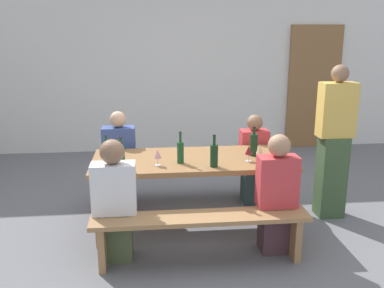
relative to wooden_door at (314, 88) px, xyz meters
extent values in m
plane|color=slate|center=(-2.43, -2.99, -1.05)|extent=(24.00, 24.00, 0.00)
cube|color=silver|center=(-2.43, 0.14, 0.55)|extent=(14.00, 0.20, 3.20)
cube|color=olive|center=(0.00, 0.00, 0.00)|extent=(0.90, 0.06, 2.10)
cube|color=olive|center=(-2.43, -2.99, -0.33)|extent=(2.01, 0.88, 0.05)
cylinder|color=olive|center=(-3.36, -3.36, -0.70)|extent=(0.07, 0.07, 0.70)
cylinder|color=olive|center=(-1.50, -3.36, -0.70)|extent=(0.07, 0.07, 0.70)
cylinder|color=olive|center=(-3.36, -2.61, -0.70)|extent=(0.07, 0.07, 0.70)
cylinder|color=olive|center=(-1.50, -2.61, -0.70)|extent=(0.07, 0.07, 0.70)
cube|color=#9E7247|center=(-2.43, -3.72, -0.62)|extent=(1.91, 0.30, 0.04)
cube|color=#9E7247|center=(-3.29, -3.72, -0.84)|extent=(0.06, 0.24, 0.41)
cube|color=#9E7247|center=(-1.57, -3.72, -0.84)|extent=(0.06, 0.24, 0.41)
cube|color=#9E7247|center=(-2.43, -2.25, -0.62)|extent=(1.91, 0.30, 0.04)
cube|color=#9E7247|center=(-3.29, -2.25, -0.84)|extent=(0.06, 0.24, 0.41)
cube|color=#9E7247|center=(-1.57, -2.25, -0.84)|extent=(0.06, 0.24, 0.41)
cylinder|color=#143319|center=(-2.25, -3.28, -0.19)|extent=(0.08, 0.08, 0.21)
cylinder|color=#143319|center=(-2.25, -3.28, -0.04)|extent=(0.03, 0.03, 0.09)
cylinder|color=black|center=(-2.25, -3.28, 0.01)|extent=(0.03, 0.03, 0.01)
cylinder|color=#194723|center=(-3.25, -3.26, -0.19)|extent=(0.06, 0.06, 0.22)
cylinder|color=#194723|center=(-3.25, -3.26, -0.03)|extent=(0.02, 0.02, 0.09)
cylinder|color=black|center=(-3.25, -3.26, 0.02)|extent=(0.02, 0.02, 0.01)
cylinder|color=#143319|center=(-1.78, -2.96, -0.19)|extent=(0.08, 0.08, 0.23)
cylinder|color=#143319|center=(-1.78, -2.96, -0.04)|extent=(0.03, 0.03, 0.07)
cylinder|color=black|center=(-1.78, -2.96, 0.00)|extent=(0.03, 0.03, 0.01)
cylinder|color=#194723|center=(-2.56, -3.13, -0.20)|extent=(0.07, 0.07, 0.21)
cylinder|color=#194723|center=(-2.56, -3.13, -0.04)|extent=(0.02, 0.02, 0.09)
cylinder|color=black|center=(-2.56, -3.13, 0.01)|extent=(0.03, 0.03, 0.01)
cylinder|color=#194723|center=(-3.12, -3.24, -0.20)|extent=(0.06, 0.06, 0.21)
cylinder|color=#194723|center=(-3.12, -3.24, -0.05)|extent=(0.02, 0.02, 0.08)
cylinder|color=black|center=(-3.12, -3.24, 0.00)|extent=(0.02, 0.02, 0.01)
cylinder|color=silver|center=(-2.78, -3.19, -0.30)|extent=(0.06, 0.06, 0.01)
cylinder|color=silver|center=(-2.78, -3.19, -0.26)|extent=(0.01, 0.01, 0.07)
cone|color=#D18C93|center=(-2.78, -3.19, -0.18)|extent=(0.07, 0.07, 0.08)
cylinder|color=silver|center=(-1.78, -3.19, -0.30)|extent=(0.06, 0.06, 0.01)
cylinder|color=silver|center=(-1.78, -3.19, -0.25)|extent=(0.01, 0.01, 0.08)
cone|color=beige|center=(-1.78, -3.19, -0.16)|extent=(0.06, 0.06, 0.09)
cylinder|color=silver|center=(-1.88, -3.15, -0.30)|extent=(0.06, 0.06, 0.01)
cylinder|color=silver|center=(-1.88, -3.15, -0.26)|extent=(0.01, 0.01, 0.07)
cone|color=maroon|center=(-1.88, -3.15, -0.18)|extent=(0.07, 0.07, 0.08)
cube|color=#475333|center=(-3.18, -3.57, -0.83)|extent=(0.29, 0.24, 0.45)
cube|color=silver|center=(-3.18, -3.57, -0.37)|extent=(0.38, 0.20, 0.45)
sphere|color=#846047|center=(-3.18, -3.57, -0.04)|extent=(0.21, 0.21, 0.21)
cube|color=#492E34|center=(-1.71, -3.57, -0.83)|extent=(0.27, 0.24, 0.45)
cube|color=#C6383D|center=(-1.71, -3.57, -0.36)|extent=(0.36, 0.20, 0.47)
sphere|color=#A87A5B|center=(-1.71, -3.57, -0.03)|extent=(0.20, 0.20, 0.20)
cube|color=#562C3A|center=(-3.20, -2.40, -0.83)|extent=(0.28, 0.24, 0.45)
cube|color=#384C8C|center=(-3.20, -2.40, -0.34)|extent=(0.37, 0.20, 0.51)
sphere|color=tan|center=(-3.20, -2.40, 0.00)|extent=(0.18, 0.18, 0.18)
cube|color=#324845|center=(-1.64, -2.40, -0.83)|extent=(0.24, 0.24, 0.45)
cube|color=#C6383D|center=(-1.64, -2.40, -0.38)|extent=(0.32, 0.20, 0.44)
sphere|color=#846047|center=(-1.64, -2.40, -0.07)|extent=(0.18, 0.18, 0.18)
cube|color=#3B5433|center=(-0.88, -2.86, -0.60)|extent=(0.28, 0.24, 0.91)
cube|color=gold|center=(-0.88, -2.86, 0.15)|extent=(0.38, 0.20, 0.58)
sphere|color=#846047|center=(-0.88, -2.86, 0.53)|extent=(0.18, 0.18, 0.18)
camera|label=1|loc=(-2.86, -7.13, 0.97)|focal=40.00mm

